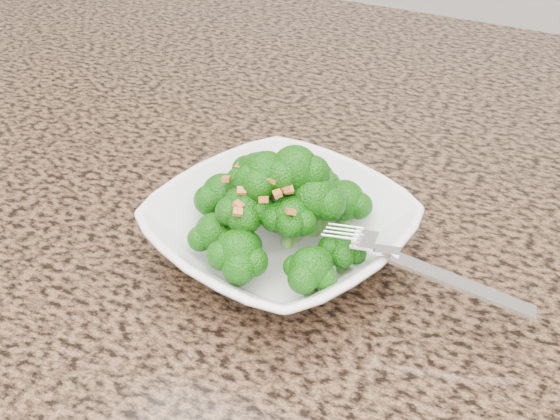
% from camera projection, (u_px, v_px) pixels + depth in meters
% --- Properties ---
extents(granite_counter, '(1.64, 1.04, 0.03)m').
position_uv_depth(granite_counter, '(248.00, 182.00, 0.74)').
color(granite_counter, brown).
rests_on(granite_counter, cabinet).
extents(bowl, '(0.27, 0.27, 0.05)m').
position_uv_depth(bowl, '(280.00, 233.00, 0.60)').
color(bowl, white).
rests_on(bowl, granite_counter).
extents(broccoli_pile, '(0.19, 0.19, 0.07)m').
position_uv_depth(broccoli_pile, '(280.00, 172.00, 0.57)').
color(broccoli_pile, '#155D0A').
rests_on(broccoli_pile, bowl).
extents(garlic_topping, '(0.11, 0.11, 0.01)m').
position_uv_depth(garlic_topping, '(280.00, 130.00, 0.54)').
color(garlic_topping, '#B86A2C').
rests_on(garlic_topping, broccoli_pile).
extents(fork, '(0.19, 0.05, 0.01)m').
position_uv_depth(fork, '(391.00, 252.00, 0.53)').
color(fork, silver).
rests_on(fork, bowl).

